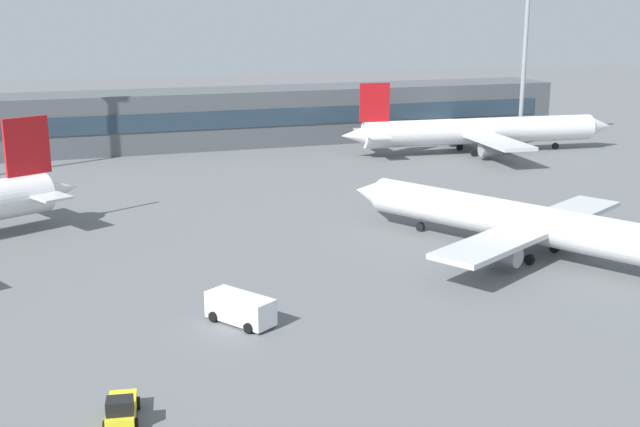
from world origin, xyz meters
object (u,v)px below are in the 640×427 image
Objects in this scene: airplane_near at (523,222)px; airplane_far at (482,131)px; floodlight_tower_east at (525,42)px; service_van_white at (241,308)px; baggage_tug_yellow at (121,409)px.

airplane_far is (23.31, 47.65, 0.41)m from airplane_near.
airplane_far is 1.56× the size of floodlight_tower_east.
airplane_near is at bearing 15.59° from service_van_white.
baggage_tug_yellow is at bearing -134.48° from floodlight_tower_east.
airplane_near is 1.25× the size of floodlight_tower_east.
airplane_near is 9.51× the size of baggage_tug_yellow.
airplane_far is 8.29× the size of service_van_white.
airplane_far is 11.91× the size of baggage_tug_yellow.
airplane_far is 17.21m from floodlight_tower_east.
floodlight_tower_east is (61.40, 60.40, 15.39)m from service_van_white.
baggage_tug_yellow is (-37.41, -19.47, -2.18)m from airplane_near.
airplane_far is at bearing 47.20° from service_van_white.
baggage_tug_yellow is at bearing -132.14° from airplane_far.
baggage_tug_yellow is at bearing -152.51° from airplane_near.
airplane_near is 0.80× the size of airplane_far.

